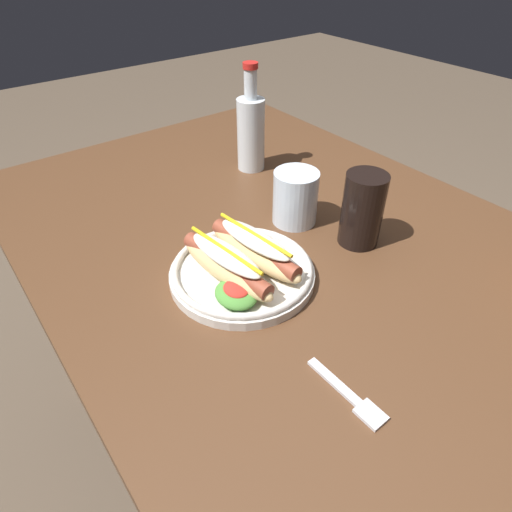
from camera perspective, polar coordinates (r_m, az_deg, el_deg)
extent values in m
plane|color=brown|center=(1.37, 3.65, -24.69)|extent=(8.00, 8.00, 0.00)
cube|color=#51331E|center=(0.80, 5.67, -0.15)|extent=(1.32, 0.84, 0.04)
cylinder|color=#51331E|center=(1.34, -23.41, -6.07)|extent=(0.06, 0.06, 0.70)
cylinder|color=#51331E|center=(1.54, -0.13, 3.94)|extent=(0.06, 0.06, 0.70)
cylinder|color=silver|center=(0.72, -1.89, -2.27)|extent=(0.24, 0.24, 0.02)
torus|color=silver|center=(0.72, -1.91, -1.53)|extent=(0.23, 0.23, 0.01)
ellipsoid|color=tan|center=(0.69, -3.78, -1.60)|extent=(0.20, 0.07, 0.04)
cylinder|color=brown|center=(0.69, -3.80, -1.09)|extent=(0.19, 0.05, 0.03)
ellipsoid|color=silver|center=(0.67, -3.87, 0.11)|extent=(0.15, 0.06, 0.02)
cylinder|color=yellow|center=(0.67, -3.90, 0.79)|extent=(0.16, 0.02, 0.01)
ellipsoid|color=tan|center=(0.72, -0.17, 0.50)|extent=(0.20, 0.07, 0.04)
cylinder|color=brown|center=(0.72, -0.17, 0.99)|extent=(0.19, 0.05, 0.03)
ellipsoid|color=silver|center=(0.71, -0.18, 2.18)|extent=(0.15, 0.06, 0.02)
cylinder|color=yellow|center=(0.70, -0.18, 2.84)|extent=(0.16, 0.02, 0.01)
ellipsoid|color=#4C8C38|center=(0.66, -2.57, -4.92)|extent=(0.07, 0.06, 0.02)
ellipsoid|color=red|center=(0.65, -2.60, -4.27)|extent=(0.04, 0.04, 0.01)
cube|color=silver|center=(0.59, 10.02, -15.64)|extent=(0.09, 0.01, 0.00)
cube|color=silver|center=(0.57, 14.58, -19.18)|extent=(0.04, 0.03, 0.00)
cylinder|color=black|center=(0.79, 13.55, 5.83)|extent=(0.07, 0.07, 0.13)
cylinder|color=silver|center=(0.84, 5.09, 7.52)|extent=(0.08, 0.08, 0.10)
cylinder|color=silver|center=(1.03, -0.66, 15.34)|extent=(0.06, 0.06, 0.16)
cylinder|color=silver|center=(0.99, -0.71, 21.29)|extent=(0.03, 0.03, 0.06)
cylinder|color=red|center=(0.98, -0.73, 23.37)|extent=(0.03, 0.03, 0.01)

